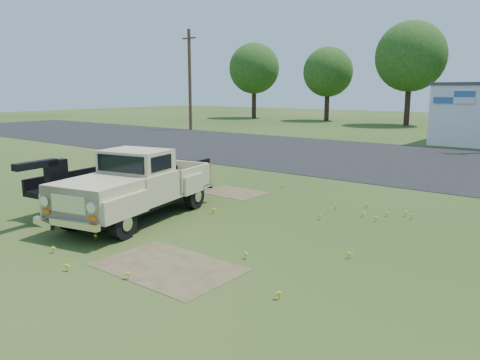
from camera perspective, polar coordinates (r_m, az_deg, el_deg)
name	(u,v)px	position (r m, az deg, el deg)	size (l,w,h in m)	color
ground	(210,223)	(13.20, -3.68, -5.29)	(140.00, 140.00, 0.00)	#254114
asphalt_lot	(399,160)	(26.12, 18.81, 2.27)	(90.00, 14.00, 0.02)	black
dirt_patch_a	(169,267)	(10.18, -8.71, -10.44)	(3.00, 2.00, 0.01)	brown
dirt_patch_b	(233,192)	(17.04, -0.87, -1.53)	(2.20, 1.60, 0.01)	brown
utility_pole_west	(190,79)	(43.78, -6.14, 12.13)	(1.60, 0.30, 9.00)	#4D3724
treeline_a	(254,69)	(61.48, 1.74, 13.43)	(6.40, 6.40, 9.52)	#321F17
treeline_b	(328,72)	(56.99, 10.68, 12.80)	(5.76, 5.76, 8.57)	#321F17
treeline_c	(411,57)	(51.73, 20.08, 13.95)	(7.04, 7.04, 10.47)	#321F17
vintage_pickup_truck	(137,184)	(13.75, -12.43, -0.53)	(2.17, 5.58, 2.03)	beige
flatbed_trailer	(128,175)	(15.75, -13.44, 0.55)	(2.26, 6.78, 1.85)	black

